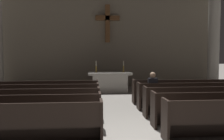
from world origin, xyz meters
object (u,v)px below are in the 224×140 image
at_px(pew_left_row_4, 39,98).
at_px(column_right_third, 214,35).
at_px(pew_left_row_5, 45,93).
at_px(altar, 110,82).
at_px(pew_left_row_1, 7,124).
at_px(pew_left_row_2, 21,112).
at_px(lone_worshipper, 152,90).
at_px(candlestick_right, 123,69).
at_px(candlestick_left, 96,69).
at_px(pew_right_row_3, 208,101).
at_px(pew_right_row_4, 194,95).
at_px(pew_right_row_5, 183,91).
at_px(pew_left_row_3, 31,104).

distance_m(pew_left_row_4, column_right_third, 9.94).
relative_size(pew_left_row_4, pew_left_row_5, 1.00).
bearing_deg(altar, pew_left_row_1, -110.82).
relative_size(pew_left_row_2, column_right_third, 0.66).
relative_size(pew_left_row_1, lone_worshipper, 3.05).
distance_m(pew_left_row_2, candlestick_right, 6.99).
bearing_deg(candlestick_left, pew_left_row_5, -123.79).
bearing_deg(pew_left_row_5, candlestick_left, 56.21).
xyz_separation_m(pew_left_row_2, pew_left_row_4, (0.00, 2.05, 0.00)).
height_order(pew_left_row_5, lone_worshipper, lone_worshipper).
distance_m(altar, lone_worshipper, 4.15).
relative_size(pew_left_row_5, lone_worshipper, 3.05).
height_order(pew_right_row_3, candlestick_left, candlestick_left).
height_order(pew_right_row_4, candlestick_right, candlestick_right).
relative_size(pew_left_row_2, altar, 1.83).
bearing_deg(pew_left_row_1, pew_right_row_4, 29.72).
bearing_deg(altar, pew_left_row_4, -123.92).
relative_size(pew_left_row_2, pew_right_row_4, 1.00).
height_order(pew_left_row_1, column_right_third, column_right_third).
distance_m(pew_left_row_4, candlestick_left, 4.54).
distance_m(pew_left_row_2, pew_left_row_4, 2.05).
height_order(pew_left_row_4, pew_right_row_5, same).
height_order(pew_left_row_1, pew_left_row_4, same).
xyz_separation_m(pew_left_row_2, pew_left_row_5, (0.00, 3.08, 0.00)).
relative_size(pew_left_row_2, pew_left_row_4, 1.00).
relative_size(altar, lone_worshipper, 1.67).
relative_size(pew_left_row_4, pew_right_row_3, 1.00).
bearing_deg(pew_left_row_1, altar, 69.18).
relative_size(pew_left_row_1, altar, 1.83).
bearing_deg(pew_left_row_4, altar, 56.08).
xyz_separation_m(pew_left_row_2, lone_worshipper, (3.89, 2.09, 0.22)).
relative_size(pew_left_row_2, pew_left_row_5, 1.00).
bearing_deg(pew_left_row_1, pew_right_row_3, 20.84).
xyz_separation_m(pew_right_row_4, lone_worshipper, (-1.51, 0.04, 0.22)).
relative_size(pew_right_row_4, lone_worshipper, 3.05).
xyz_separation_m(pew_left_row_3, pew_right_row_4, (5.40, 1.03, 0.00)).
bearing_deg(pew_left_row_2, pew_right_row_3, 10.78).
height_order(pew_left_row_4, altar, altar).
relative_size(pew_right_row_4, candlestick_right, 6.86).
bearing_deg(candlestick_left, altar, -0.00).
bearing_deg(altar, pew_left_row_3, -118.16).
distance_m(pew_right_row_5, altar, 4.02).
height_order(pew_left_row_1, pew_left_row_3, same).
relative_size(pew_left_row_1, pew_right_row_3, 1.00).
distance_m(pew_left_row_2, pew_left_row_5, 3.08).
height_order(pew_right_row_4, candlestick_left, candlestick_left).
height_order(pew_right_row_5, altar, altar).
bearing_deg(pew_left_row_1, candlestick_right, 64.40).
xyz_separation_m(pew_left_row_4, pew_right_row_5, (5.40, 1.03, 0.00)).
xyz_separation_m(pew_right_row_5, candlestick_left, (-3.40, 2.99, 0.71)).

